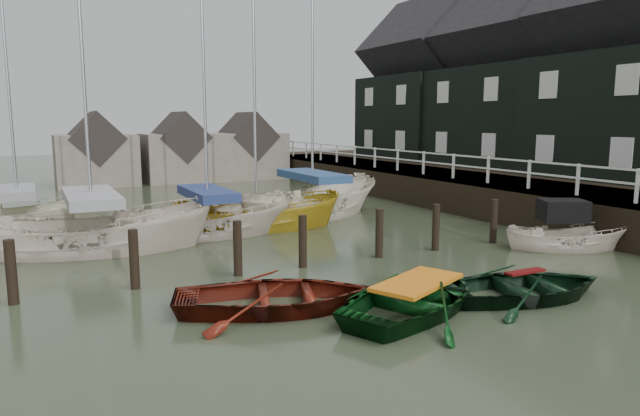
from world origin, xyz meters
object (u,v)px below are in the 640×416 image
rowboat_green (417,311)px  sailboat_d (313,215)px  sailboat_c (257,228)px  sailboat_e (20,228)px  sailboat_a (94,249)px  rowboat_red (277,309)px  rowboat_dkgreen (524,298)px  motorboat (565,245)px  sailboat_b (209,233)px

rowboat_green → sailboat_d: bearing=-40.6°
sailboat_c → sailboat_d: bearing=-51.0°
sailboat_d → sailboat_e: 10.81m
sailboat_a → sailboat_e: size_ratio=1.34×
rowboat_red → rowboat_dkgreen: size_ratio=1.08×
rowboat_dkgreen → sailboat_d: size_ratio=0.29×
rowboat_red → sailboat_d: sailboat_d is taller
sailboat_c → rowboat_green: bearing=-168.2°
sailboat_c → motorboat: bearing=-122.6°
rowboat_green → sailboat_d: sailboat_d is taller
rowboat_green → motorboat: 7.84m
sailboat_d → motorboat: bearing=-175.5°
rowboat_green → motorboat: motorboat is taller
rowboat_green → motorboat: size_ratio=1.07×
rowboat_red → sailboat_c: sailboat_c is taller
rowboat_dkgreen → sailboat_c: sailboat_c is taller
rowboat_red → sailboat_b: sailboat_b is taller
rowboat_red → rowboat_green: size_ratio=1.01×
rowboat_green → sailboat_e: (-7.37, 13.59, 0.06)m
rowboat_red → sailboat_b: size_ratio=0.38×
rowboat_dkgreen → sailboat_e: bearing=47.3°
rowboat_dkgreen → sailboat_a: sailboat_a is taller
sailboat_c → sailboat_d: 3.27m
rowboat_dkgreen → sailboat_c: bearing=24.6°
rowboat_red → sailboat_c: bearing=-0.1°
rowboat_green → sailboat_c: sailboat_c is taller
sailboat_b → rowboat_dkgreen: bearing=-153.1°
rowboat_green → sailboat_c: bearing=-26.3°
motorboat → sailboat_e: bearing=81.3°
rowboat_green → rowboat_dkgreen: rowboat_green is taller
rowboat_green → sailboat_a: sailboat_a is taller
rowboat_red → sailboat_d: bearing=-11.9°
rowboat_dkgreen → sailboat_a: size_ratio=0.32×
rowboat_red → sailboat_c: (2.79, 8.55, 0.01)m
rowboat_red → motorboat: 10.01m
sailboat_c → sailboat_d: sailboat_d is taller
rowboat_red → sailboat_a: sailboat_a is taller
sailboat_c → sailboat_e: 8.46m
motorboat → sailboat_d: (-4.21, 8.79, -0.06)m
motorboat → sailboat_c: size_ratio=0.37×
sailboat_c → sailboat_e: size_ratio=1.16×
sailboat_a → sailboat_c: bearing=-66.0°
motorboat → sailboat_b: (-9.05, 6.98, -0.06)m
sailboat_a → sailboat_d: sailboat_d is taller
sailboat_b → sailboat_d: 5.17m
rowboat_red → sailboat_b: 8.19m
rowboat_green → sailboat_a: size_ratio=0.34×
sailboat_b → sailboat_d: size_ratio=0.84×
rowboat_red → sailboat_e: 13.13m
motorboat → sailboat_a: 14.21m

